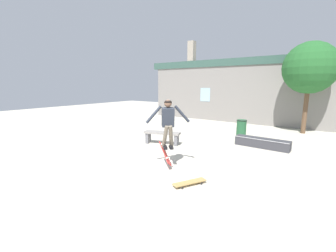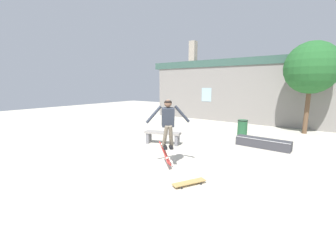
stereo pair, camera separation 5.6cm
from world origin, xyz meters
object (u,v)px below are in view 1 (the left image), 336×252
at_px(trash_bin, 241,127).
at_px(skateboard_resting, 190,182).
at_px(skateboard_flipping, 165,153).
at_px(skate_ledge, 262,143).
at_px(park_bench, 162,135).
at_px(skater, 168,120).
at_px(tree_right, 310,68).

xyz_separation_m(trash_bin, skateboard_resting, (0.75, -6.16, -0.32)).
bearing_deg(trash_bin, skateboard_resting, -83.09).
relative_size(skateboard_flipping, skateboard_resting, 0.75).
bearing_deg(skate_ledge, skateboard_flipping, -112.73).
bearing_deg(trash_bin, skateboard_flipping, -94.81).
height_order(trash_bin, skateboard_flipping, trash_bin).
relative_size(skate_ledge, skateboard_flipping, 3.11).
bearing_deg(skateboard_resting, skate_ledge, 20.09).
distance_m(skate_ledge, trash_bin, 2.19).
height_order(park_bench, skateboard_flipping, skateboard_flipping).
relative_size(skater, skateboard_resting, 1.64).
distance_m(park_bench, trash_bin, 4.10).
relative_size(tree_right, skater, 3.12).
bearing_deg(park_bench, skater, -66.17).
relative_size(trash_bin, skateboard_flipping, 1.15).
distance_m(skate_ledge, skater, 4.32).
height_order(skater, skateboard_flipping, skater).
bearing_deg(park_bench, skateboard_resting, -60.12).
distance_m(tree_right, skateboard_flipping, 8.65).
relative_size(trash_bin, skateboard_resting, 0.86).
bearing_deg(skate_ledge, skater, -111.84).
distance_m(park_bench, skateboard_flipping, 2.53).
bearing_deg(tree_right, trash_bin, -137.07).
bearing_deg(skate_ledge, skateboard_resting, -94.92).
xyz_separation_m(skater, skateboard_resting, (1.13, -0.68, -1.33)).
bearing_deg(skateboard_flipping, skateboard_resting, 4.63).
relative_size(tree_right, skate_ledge, 2.19).
relative_size(park_bench, skateboard_flipping, 2.35).
bearing_deg(tree_right, skater, -109.66).
bearing_deg(skater, park_bench, 177.26).
distance_m(tree_right, skate_ledge, 5.01).
height_order(skate_ledge, trash_bin, trash_bin).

